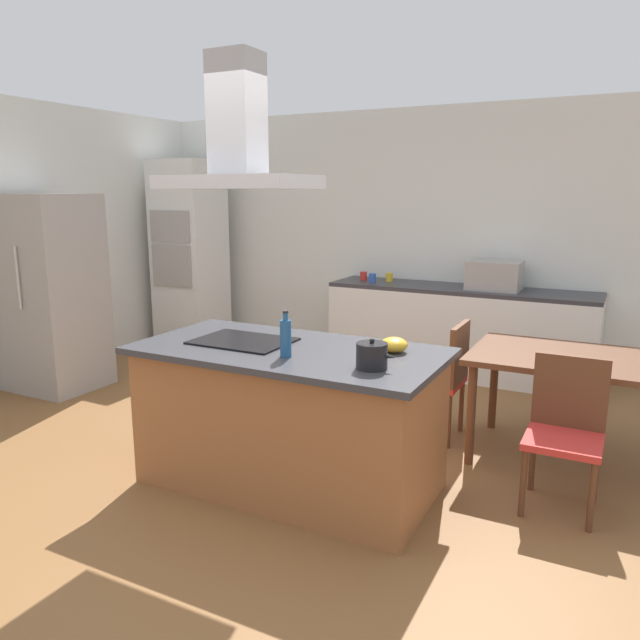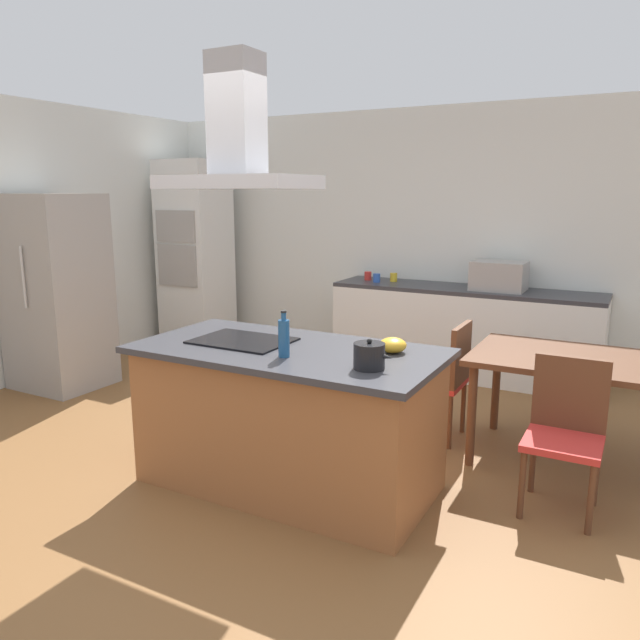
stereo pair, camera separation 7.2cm
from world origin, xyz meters
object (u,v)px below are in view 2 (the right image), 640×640
object	(u,v)px
chair_facing_island	(566,425)
mixing_bowl	(393,345)
tea_kettle	(369,356)
wall_oven_stack	(195,254)
olive_oil_bottle	(284,337)
countertop_microwave	(499,276)
cooktop	(243,341)
coffee_mug_blue	(377,278)
dining_table	(580,370)
coffee_mug_yellow	(394,277)
chair_at_left_end	(446,373)
range_hood	(237,146)
coffee_mug_red	(368,276)
refrigerator	(57,292)

from	to	relation	value
chair_facing_island	mixing_bowl	bearing A→B (deg)	-160.84
tea_kettle	wall_oven_stack	size ratio (longest dim) A/B	0.10
olive_oil_bottle	countertop_microwave	bearing A→B (deg)	79.88
cooktop	coffee_mug_blue	xyz separation A→B (m)	(-0.28, 2.82, 0.04)
olive_oil_bottle	dining_table	distance (m)	2.05
coffee_mug_yellow	chair_at_left_end	bearing A→B (deg)	-57.43
coffee_mug_yellow	mixing_bowl	bearing A→B (deg)	-68.57
countertop_microwave	coffee_mug_blue	bearing A→B (deg)	-177.09
dining_table	cooktop	bearing A→B (deg)	-147.73
wall_oven_stack	chair_at_left_end	bearing A→B (deg)	-22.20
chair_at_left_end	range_hood	world-z (taller)	range_hood
coffee_mug_red	chair_at_left_end	bearing A→B (deg)	-50.81
tea_kettle	range_hood	distance (m)	1.49
chair_facing_island	coffee_mug_blue	bearing A→B (deg)	133.58
olive_oil_bottle	coffee_mug_red	bearing A→B (deg)	105.28
cooktop	coffee_mug_yellow	bearing A→B (deg)	92.67
tea_kettle	dining_table	distance (m)	1.69
wall_oven_stack	tea_kettle	bearing A→B (deg)	-38.71
tea_kettle	olive_oil_bottle	bearing A→B (deg)	-178.70
coffee_mug_blue	refrigerator	distance (m)	3.16
countertop_microwave	refrigerator	bearing A→B (deg)	-149.26
wall_oven_stack	range_hood	bearing A→B (deg)	-45.87
coffee_mug_red	range_hood	size ratio (longest dim) A/B	0.10
countertop_microwave	chair_at_left_end	world-z (taller)	countertop_microwave
mixing_bowl	coffee_mug_blue	distance (m)	2.89
wall_oven_stack	range_hood	size ratio (longest dim) A/B	2.44
chair_at_left_end	coffee_mug_blue	bearing A→B (deg)	127.86
chair_at_left_end	olive_oil_bottle	bearing A→B (deg)	-111.81
olive_oil_bottle	countertop_microwave	world-z (taller)	countertop_microwave
tea_kettle	olive_oil_bottle	world-z (taller)	olive_oil_bottle
dining_table	range_hood	size ratio (longest dim) A/B	1.56
coffee_mug_yellow	wall_oven_stack	size ratio (longest dim) A/B	0.04
chair_at_left_end	countertop_microwave	bearing A→B (deg)	90.24
tea_kettle	coffee_mug_blue	distance (m)	3.24
cooktop	countertop_microwave	bearing A→B (deg)	71.30
coffee_mug_blue	refrigerator	bearing A→B (deg)	-138.60
mixing_bowl	chair_facing_island	distance (m)	1.10
wall_oven_stack	dining_table	xyz separation A→B (m)	(4.46, -1.45, -0.43)
countertop_microwave	dining_table	bearing A→B (deg)	-61.27
wall_oven_stack	chair_facing_island	world-z (taller)	wall_oven_stack
coffee_mug_red	coffee_mug_yellow	size ratio (longest dim) A/B	1.00
tea_kettle	chair_at_left_end	bearing A→B (deg)	88.95
olive_oil_bottle	chair_at_left_end	xyz separation A→B (m)	(0.56, 1.39, -0.51)
countertop_microwave	range_hood	world-z (taller)	range_hood
coffee_mug_yellow	dining_table	world-z (taller)	coffee_mug_yellow
coffee_mug_red	wall_oven_stack	bearing A→B (deg)	-172.70
tea_kettle	coffee_mug_yellow	distance (m)	3.31
coffee_mug_blue	countertop_microwave	bearing A→B (deg)	2.91
wall_oven_stack	countertop_microwave	bearing A→B (deg)	3.78
coffee_mug_red	dining_table	bearing A→B (deg)	-36.60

